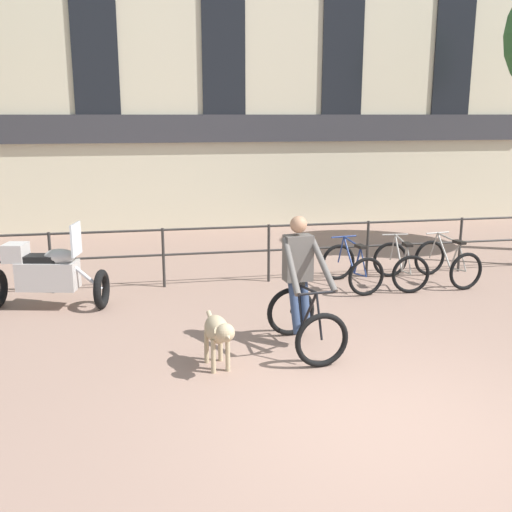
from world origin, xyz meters
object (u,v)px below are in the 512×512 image
at_px(dog, 218,332).
at_px(parked_bicycle_mid_right, 447,263).
at_px(cyclist_with_bike, 302,290).
at_px(parked_bicycle_mid_left, 400,265).
at_px(parked_motorcycle, 47,273).
at_px(parked_bicycle_near_lamp, 352,268).

distance_m(dog, parked_bicycle_mid_right, 5.44).
height_order(cyclist_with_bike, dog, cyclist_with_bike).
relative_size(cyclist_with_bike, parked_bicycle_mid_right, 1.43).
height_order(dog, parked_bicycle_mid_left, parked_bicycle_mid_left).
height_order(parked_motorcycle, parked_bicycle_mid_right, parked_motorcycle).
bearing_deg(parked_motorcycle, dog, -128.43).
height_order(parked_bicycle_mid_left, parked_bicycle_mid_right, same).
relative_size(dog, parked_motorcycle, 0.50).
xyz_separation_m(cyclist_with_bike, parked_bicycle_mid_right, (3.39, 2.47, -0.41)).
bearing_deg(dog, parked_bicycle_mid_right, 25.29).
bearing_deg(parked_bicycle_mid_left, parked_bicycle_mid_right, -175.43).
bearing_deg(parked_bicycle_mid_right, dog, 25.43).
height_order(parked_bicycle_near_lamp, parked_bicycle_mid_right, same).
relative_size(cyclist_with_bike, parked_motorcycle, 0.92).
bearing_deg(parked_bicycle_near_lamp, dog, 40.21).
distance_m(parked_motorcycle, parked_bicycle_mid_right, 6.85).
bearing_deg(dog, cyclist_with_bike, 16.12).
bearing_deg(parked_bicycle_near_lamp, parked_bicycle_mid_left, 172.62).
distance_m(parked_motorcycle, parked_bicycle_near_lamp, 5.04).
height_order(parked_bicycle_near_lamp, parked_bicycle_mid_left, same).
distance_m(cyclist_with_bike, parked_motorcycle, 4.15).
bearing_deg(parked_bicycle_mid_left, parked_motorcycle, 6.32).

